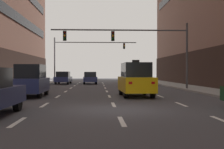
{
  "coord_description": "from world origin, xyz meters",
  "views": [
    {
      "loc": [
        -0.8,
        -12.85,
        1.6
      ],
      "look_at": [
        0.73,
        18.36,
        1.3
      ],
      "focal_mm": 49.35,
      "sensor_mm": 36.0,
      "label": 1
    }
  ],
  "objects_px": {
    "car_driving_0": "(31,81)",
    "traffic_signal_0": "(136,41)",
    "taxi_driving_3": "(136,80)",
    "car_driving_1": "(63,78)",
    "traffic_signal_1": "(81,51)",
    "car_driving_4": "(90,78)"
  },
  "relations": [
    {
      "from": "taxi_driving_3",
      "to": "traffic_signal_1",
      "type": "xyz_separation_m",
      "value": [
        -4.81,
        25.89,
        3.58
      ]
    },
    {
      "from": "car_driving_4",
      "to": "traffic_signal_1",
      "type": "height_order",
      "value": "traffic_signal_1"
    },
    {
      "from": "car_driving_0",
      "to": "traffic_signal_0",
      "type": "distance_m",
      "value": 10.55
    },
    {
      "from": "traffic_signal_1",
      "to": "taxi_driving_3",
      "type": "bearing_deg",
      "value": -79.48
    },
    {
      "from": "car_driving_4",
      "to": "traffic_signal_0",
      "type": "xyz_separation_m",
      "value": [
        4.26,
        -13.45,
        3.44
      ]
    },
    {
      "from": "car_driving_0",
      "to": "taxi_driving_3",
      "type": "distance_m",
      "value": 6.7
    },
    {
      "from": "taxi_driving_3",
      "to": "traffic_signal_0",
      "type": "distance_m",
      "value": 7.46
    },
    {
      "from": "car_driving_1",
      "to": "traffic_signal_0",
      "type": "relative_size",
      "value": 0.37
    },
    {
      "from": "car_driving_0",
      "to": "traffic_signal_0",
      "type": "bearing_deg",
      "value": 41.13
    },
    {
      "from": "car_driving_0",
      "to": "car_driving_1",
      "type": "relative_size",
      "value": 0.98
    },
    {
      "from": "car_driving_1",
      "to": "taxi_driving_3",
      "type": "bearing_deg",
      "value": -71.15
    },
    {
      "from": "traffic_signal_1",
      "to": "traffic_signal_0",
      "type": "bearing_deg",
      "value": -73.49
    },
    {
      "from": "car_driving_1",
      "to": "car_driving_4",
      "type": "height_order",
      "value": "car_driving_1"
    },
    {
      "from": "car_driving_0",
      "to": "taxi_driving_3",
      "type": "bearing_deg",
      "value": -0.83
    },
    {
      "from": "car_driving_4",
      "to": "car_driving_1",
      "type": "bearing_deg",
      "value": -176.49
    },
    {
      "from": "taxi_driving_3",
      "to": "car_driving_4",
      "type": "relative_size",
      "value": 1.07
    },
    {
      "from": "car_driving_1",
      "to": "traffic_signal_1",
      "type": "bearing_deg",
      "value": 71.36
    },
    {
      "from": "car_driving_1",
      "to": "traffic_signal_1",
      "type": "xyz_separation_m",
      "value": [
        2.0,
        5.94,
        3.87
      ]
    },
    {
      "from": "car_driving_0",
      "to": "traffic_signal_1",
      "type": "relative_size",
      "value": 0.35
    },
    {
      "from": "traffic_signal_0",
      "to": "traffic_signal_1",
      "type": "relative_size",
      "value": 0.97
    },
    {
      "from": "car_driving_1",
      "to": "taxi_driving_3",
      "type": "relative_size",
      "value": 0.96
    },
    {
      "from": "car_driving_0",
      "to": "traffic_signal_1",
      "type": "height_order",
      "value": "traffic_signal_1"
    }
  ]
}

